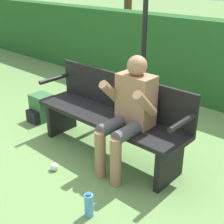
{
  "coord_description": "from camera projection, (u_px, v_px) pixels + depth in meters",
  "views": [
    {
      "loc": [
        2.07,
        -2.23,
        1.89
      ],
      "look_at": [
        0.15,
        -0.1,
        0.6
      ],
      "focal_mm": 50.0,
      "sensor_mm": 36.0,
      "label": 1
    }
  ],
  "objects": [
    {
      "name": "ground_plane",
      "position": [
        108.0,
        153.0,
        3.55
      ],
      "size": [
        40.0,
        40.0,
        0.0
      ],
      "primitive_type": "plane",
      "color": "#668E4C"
    },
    {
      "name": "water_bottle",
      "position": [
        89.0,
        205.0,
        2.6
      ],
      "size": [
        0.08,
        0.08,
        0.23
      ],
      "color": "#4C8CCC",
      "rests_on": "ground"
    },
    {
      "name": "backpack",
      "position": [
        41.0,
        108.0,
        4.29
      ],
      "size": [
        0.27,
        0.32,
        0.37
      ],
      "color": "#336638",
      "rests_on": "ground"
    },
    {
      "name": "park_bench",
      "position": [
        112.0,
        114.0,
        3.4
      ],
      "size": [
        1.84,
        0.48,
        0.88
      ],
      "color": "black",
      "rests_on": "ground"
    },
    {
      "name": "hedge_back",
      "position": [
        203.0,
        62.0,
        4.74
      ],
      "size": [
        12.0,
        0.38,
        1.27
      ],
      "color": "#235623",
      "rests_on": "ground"
    },
    {
      "name": "signpost",
      "position": [
        145.0,
        6.0,
        4.08
      ],
      "size": [
        0.39,
        0.09,
        2.59
      ],
      "color": "black",
      "rests_on": "ground"
    },
    {
      "name": "litter_crumple",
      "position": [
        54.0,
        167.0,
        3.23
      ],
      "size": [
        0.09,
        0.09,
        0.09
      ],
      "color": "silver",
      "rests_on": "ground"
    },
    {
      "name": "person_seated",
      "position": [
        129.0,
        110.0,
        3.03
      ],
      "size": [
        0.5,
        0.58,
        1.18
      ],
      "color": "#997051",
      "rests_on": "ground"
    }
  ]
}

